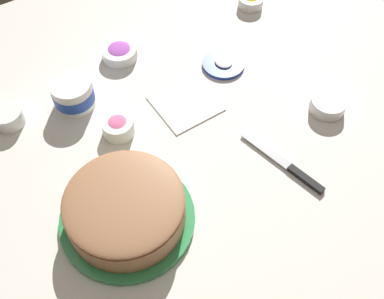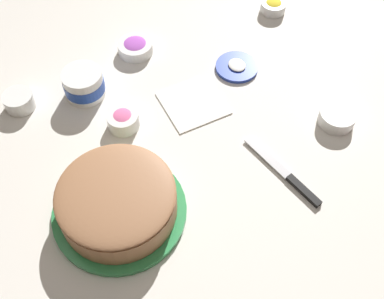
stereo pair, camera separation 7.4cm
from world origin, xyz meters
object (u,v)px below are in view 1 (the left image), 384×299
object	(u,v)px
frosting_tub	(73,93)
sprinkle_bowl_rainbow	(120,52)
sprinkle_bowl_green	(8,117)
paper_napkin	(185,103)
sprinkle_bowl_orange	(328,104)
frosting_tub_lid	(223,63)
sprinkle_bowl_yellow	(251,1)
spreading_knife	(289,167)
sprinkle_bowl_pink	(118,126)
frosted_cake	(125,210)

from	to	relation	value
frosting_tub	sprinkle_bowl_rainbow	xyz separation A→B (m)	(0.09, -0.18, -0.02)
sprinkle_bowl_green	paper_napkin	world-z (taller)	sprinkle_bowl_green
frosting_tub	sprinkle_bowl_green	size ratio (longest dim) A/B	1.37
frosting_tub	sprinkle_bowl_orange	distance (m)	0.65
frosting_tub	paper_napkin	xyz separation A→B (m)	(-0.16, -0.24, -0.03)
paper_napkin	sprinkle_bowl_orange	bearing A→B (deg)	-125.32
frosting_tub	frosting_tub_lid	distance (m)	0.41
sprinkle_bowl_yellow	paper_napkin	xyz separation A→B (m)	(-0.23, 0.38, -0.02)
spreading_knife	sprinkle_bowl_orange	world-z (taller)	sprinkle_bowl_orange
sprinkle_bowl_rainbow	sprinkle_bowl_yellow	size ratio (longest dim) A/B	1.29
frosting_tub_lid	sprinkle_bowl_rainbow	xyz separation A→B (m)	(0.18, 0.23, 0.01)
spreading_knife	sprinkle_bowl_rainbow	distance (m)	0.57
paper_napkin	sprinkle_bowl_yellow	bearing A→B (deg)	-58.80
sprinkle_bowl_rainbow	sprinkle_bowl_orange	bearing A→B (deg)	-141.83
sprinkle_bowl_yellow	sprinkle_bowl_orange	bearing A→B (deg)	169.12
sprinkle_bowl_rainbow	sprinkle_bowl_yellow	distance (m)	0.44
frosting_tub	sprinkle_bowl_yellow	world-z (taller)	frosting_tub
sprinkle_bowl_yellow	frosting_tub	bearing A→B (deg)	96.96
sprinkle_bowl_orange	sprinkle_bowl_yellow	xyz separation A→B (m)	(0.44, -0.08, -0.00)
sprinkle_bowl_pink	sprinkle_bowl_rainbow	bearing A→B (deg)	-28.03
sprinkle_bowl_orange	sprinkle_bowl_pink	xyz separation A→B (m)	(0.22, 0.48, 0.00)
frosting_tub_lid	sprinkle_bowl_green	world-z (taller)	sprinkle_bowl_green
frosting_tub_lid	sprinkle_bowl_green	xyz separation A→B (m)	(0.12, 0.57, 0.02)
frosting_tub	spreading_knife	world-z (taller)	frosting_tub
sprinkle_bowl_rainbow	sprinkle_bowl_orange	xyz separation A→B (m)	(-0.46, -0.36, 0.00)
spreading_knife	paper_napkin	size ratio (longest dim) A/B	1.56
sprinkle_bowl_orange	sprinkle_bowl_pink	world-z (taller)	sprinkle_bowl_pink
frosted_cake	frosting_tub_lid	bearing A→B (deg)	-58.03
frosting_tub_lid	sprinkle_bowl_pink	size ratio (longest dim) A/B	1.49
sprinkle_bowl_yellow	paper_napkin	bearing A→B (deg)	121.20
spreading_knife	sprinkle_bowl_green	distance (m)	0.70
spreading_knife	paper_napkin	world-z (taller)	spreading_knife
frosting_tub	spreading_knife	xyz separation A→B (m)	(-0.45, -0.34, -0.03)
frosting_tub_lid	sprinkle_bowl_rainbow	world-z (taller)	sprinkle_bowl_rainbow
frosted_cake	sprinkle_bowl_green	size ratio (longest dim) A/B	3.81
sprinkle_bowl_green	frosting_tub	bearing A→B (deg)	-100.26
sprinkle_bowl_rainbow	sprinkle_bowl_orange	world-z (taller)	same
frosting_tub	sprinkle_bowl_yellow	bearing A→B (deg)	-83.04
spreading_knife	sprinkle_bowl_orange	xyz separation A→B (m)	(0.09, -0.20, 0.01)
sprinkle_bowl_rainbow	sprinkle_bowl_green	size ratio (longest dim) A/B	1.27
sprinkle_bowl_orange	sprinkle_bowl_pink	size ratio (longest dim) A/B	1.15
sprinkle_bowl_rainbow	sprinkle_bowl_orange	size ratio (longest dim) A/B	1.09
sprinkle_bowl_yellow	paper_napkin	size ratio (longest dim) A/B	0.51
frosted_cake	spreading_knife	bearing A→B (deg)	-102.35
sprinkle_bowl_yellow	spreading_knife	bearing A→B (deg)	151.96
frosting_tub_lid	paper_napkin	size ratio (longest dim) A/B	0.78
spreading_knife	sprinkle_bowl_green	size ratio (longest dim) A/B	3.04
frosting_tub_lid	spreading_knife	world-z (taller)	frosting_tub_lid
frosted_cake	sprinkle_bowl_yellow	bearing A→B (deg)	-56.13
sprinkle_bowl_yellow	sprinkle_bowl_pink	distance (m)	0.61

